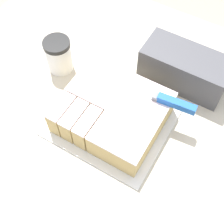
# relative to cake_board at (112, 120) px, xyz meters

# --- Properties ---
(ground_plane) EXTENTS (8.00, 8.00, 0.00)m
(ground_plane) POSITION_rel_cake_board_xyz_m (0.06, 0.01, -0.88)
(ground_plane) COLOR #9E9384
(countertop) EXTENTS (1.40, 1.10, 0.88)m
(countertop) POSITION_rel_cake_board_xyz_m (0.06, 0.01, -0.44)
(countertop) COLOR beige
(countertop) RESTS_ON ground_plane
(cake_board) EXTENTS (0.34, 0.31, 0.01)m
(cake_board) POSITION_rel_cake_board_xyz_m (0.00, 0.00, 0.00)
(cake_board) COLOR white
(cake_board) RESTS_ON countertop
(cake) EXTENTS (0.29, 0.26, 0.09)m
(cake) POSITION_rel_cake_board_xyz_m (0.00, 0.00, 0.05)
(cake) COLOR tan
(cake) RESTS_ON cake_board
(knife) EXTENTS (0.33, 0.05, 0.02)m
(knife) POSITION_rel_cake_board_xyz_m (0.12, 0.08, 0.10)
(knife) COLOR silver
(knife) RESTS_ON cake
(coffee_cup) EXTENTS (0.09, 0.09, 0.12)m
(coffee_cup) POSITION_rel_cake_board_xyz_m (-0.26, 0.10, 0.06)
(coffee_cup) COLOR white
(coffee_cup) RESTS_ON countertop
(storage_box) EXTENTS (0.28, 0.13, 0.12)m
(storage_box) POSITION_rel_cake_board_xyz_m (0.12, 0.25, 0.06)
(storage_box) COLOR #47474C
(storage_box) RESTS_ON countertop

